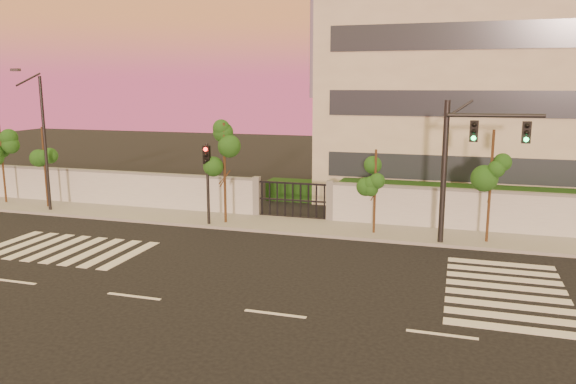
# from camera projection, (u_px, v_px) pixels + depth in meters

# --- Properties ---
(ground) EXTENTS (120.00, 120.00, 0.00)m
(ground) POSITION_uv_depth(u_px,v_px,m) (275.00, 314.00, 17.40)
(ground) COLOR black
(ground) RESTS_ON ground
(sidewalk) EXTENTS (60.00, 3.00, 0.15)m
(sidewalk) POSITION_uv_depth(u_px,v_px,m) (343.00, 229.00, 27.24)
(sidewalk) COLOR gray
(sidewalk) RESTS_ON ground
(perimeter_wall) EXTENTS (60.00, 0.36, 2.20)m
(perimeter_wall) POSITION_uv_depth(u_px,v_px,m) (351.00, 203.00, 28.43)
(perimeter_wall) COLOR #AEB0B5
(perimeter_wall) RESTS_ON ground
(hedge_row) EXTENTS (41.00, 4.25, 1.80)m
(hedge_row) POSITION_uv_depth(u_px,v_px,m) (380.00, 199.00, 30.75)
(hedge_row) COLOR black
(hedge_row) RESTS_ON ground
(institutional_building) EXTENTS (24.40, 12.40, 12.25)m
(institutional_building) POSITION_uv_depth(u_px,v_px,m) (527.00, 99.00, 34.29)
(institutional_building) COLOR #B3AB97
(institutional_building) RESTS_ON ground
(road_markings) EXTENTS (57.00, 7.62, 0.02)m
(road_markings) POSITION_uv_depth(u_px,v_px,m) (267.00, 271.00, 21.38)
(road_markings) COLOR silver
(road_markings) RESTS_ON ground
(street_tree_a) EXTENTS (1.47, 1.17, 4.69)m
(street_tree_a) POSITION_uv_depth(u_px,v_px,m) (2.00, 146.00, 32.63)
(street_tree_a) COLOR #382314
(street_tree_a) RESTS_ON ground
(street_tree_b) EXTENTS (1.42, 1.13, 4.68)m
(street_tree_b) POSITION_uv_depth(u_px,v_px,m) (44.00, 149.00, 31.48)
(street_tree_b) COLOR #382314
(street_tree_b) RESTS_ON ground
(street_tree_c) EXTENTS (1.59, 1.27, 5.16)m
(street_tree_c) POSITION_uv_depth(u_px,v_px,m) (225.00, 150.00, 27.73)
(street_tree_c) COLOR #382314
(street_tree_c) RESTS_ON ground
(street_tree_d) EXTENTS (1.39, 1.10, 4.08)m
(street_tree_d) POSITION_uv_depth(u_px,v_px,m) (376.00, 173.00, 25.89)
(street_tree_d) COLOR #382314
(street_tree_d) RESTS_ON ground
(street_tree_e) EXTENTS (1.50, 1.20, 5.11)m
(street_tree_e) POSITION_uv_depth(u_px,v_px,m) (492.00, 161.00, 24.25)
(street_tree_e) COLOR #382314
(street_tree_e) RESTS_ON ground
(traffic_signal_main) EXTENTS (4.01, 0.65, 6.35)m
(traffic_signal_main) POSITION_uv_depth(u_px,v_px,m) (464.00, 156.00, 23.88)
(traffic_signal_main) COLOR black
(traffic_signal_main) RESTS_ON ground
(traffic_signal_secondary) EXTENTS (0.33, 0.33, 4.19)m
(traffic_signal_secondary) POSITION_uv_depth(u_px,v_px,m) (207.00, 174.00, 27.55)
(traffic_signal_secondary) COLOR black
(traffic_signal_secondary) RESTS_ON ground
(streetlight_west) EXTENTS (0.47, 1.88, 7.80)m
(streetlight_west) POSITION_uv_depth(u_px,v_px,m) (42.00, 137.00, 30.32)
(streetlight_west) COLOR black
(streetlight_west) RESTS_ON ground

